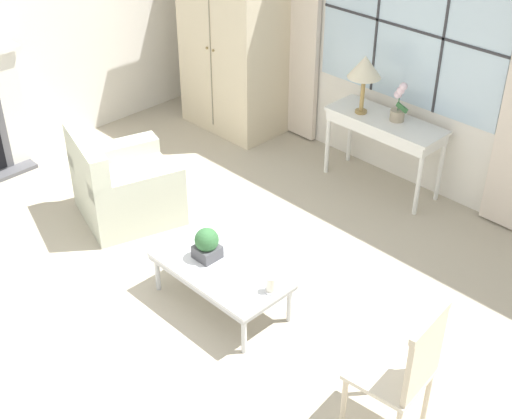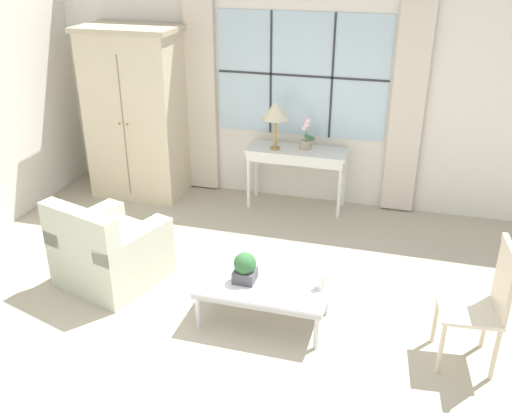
% 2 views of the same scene
% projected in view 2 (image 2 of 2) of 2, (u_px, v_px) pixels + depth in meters
% --- Properties ---
extents(ground_plane, '(14.00, 14.00, 0.00)m').
position_uv_depth(ground_plane, '(219.00, 344.00, 4.60)').
color(ground_plane, '#B2A893').
extents(wall_back_windowed, '(7.20, 0.14, 2.80)m').
position_uv_depth(wall_back_windowed, '(301.00, 87.00, 6.62)').
color(wall_back_windowed, silver).
rests_on(wall_back_windowed, ground_plane).
extents(armoire, '(1.17, 0.72, 2.06)m').
position_uv_depth(armoire, '(136.00, 113.00, 6.91)').
color(armoire, beige).
rests_on(armoire, ground_plane).
extents(console_table, '(1.17, 0.44, 0.73)m').
position_uv_depth(console_table, '(297.00, 156.00, 6.68)').
color(console_table, white).
rests_on(console_table, ground_plane).
extents(table_lamp, '(0.32, 0.32, 0.57)m').
position_uv_depth(table_lamp, '(276.00, 111.00, 6.45)').
color(table_lamp, '#9E7F47').
rests_on(table_lamp, console_table).
extents(potted_orchid, '(0.18, 0.14, 0.38)m').
position_uv_depth(potted_orchid, '(306.00, 136.00, 6.59)').
color(potted_orchid, tan).
rests_on(potted_orchid, console_table).
extents(armchair_upholstered, '(1.04, 1.03, 0.86)m').
position_uv_depth(armchair_upholstered, '(110.00, 253.00, 5.33)').
color(armchair_upholstered, beige).
rests_on(armchair_upholstered, ground_plane).
extents(side_chair_wooden, '(0.48, 0.48, 1.02)m').
position_uv_depth(side_chair_wooden, '(486.00, 299.00, 4.17)').
color(side_chair_wooden, beige).
rests_on(side_chair_wooden, ground_plane).
extents(coffee_table, '(1.10, 0.57, 0.37)m').
position_uv_depth(coffee_table, '(263.00, 288.00, 4.74)').
color(coffee_table, silver).
rests_on(coffee_table, ground_plane).
extents(potted_plant_small, '(0.19, 0.19, 0.26)m').
position_uv_depth(potted_plant_small, '(245.00, 267.00, 4.71)').
color(potted_plant_small, '#4C4C51').
rests_on(potted_plant_small, coffee_table).
extents(pillar_candle, '(0.10, 0.10, 0.14)m').
position_uv_depth(pillar_candle, '(321.00, 282.00, 4.64)').
color(pillar_candle, silver).
rests_on(pillar_candle, coffee_table).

